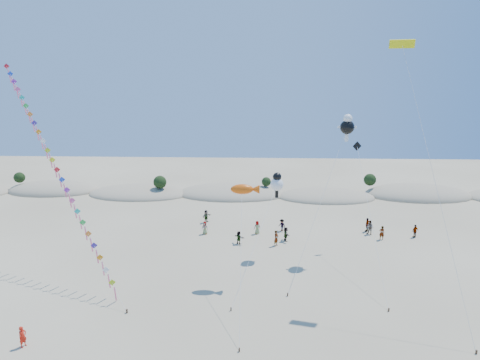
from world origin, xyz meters
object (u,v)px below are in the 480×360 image
object	(u,v)px
parafoil_kite	(404,51)
flyer_foreground	(23,337)
fish_kite	(245,190)
kite_train	(53,162)

from	to	relation	value
parafoil_kite	flyer_foreground	size ratio (longest dim) A/B	13.76
parafoil_kite	fish_kite	bearing A→B (deg)	178.21
flyer_foreground	parafoil_kite	bearing A→B (deg)	-48.86
kite_train	parafoil_kite	bearing A→B (deg)	-4.72
flyer_foreground	fish_kite	bearing A→B (deg)	-33.84
parafoil_kite	flyer_foreground	bearing A→B (deg)	-159.54
flyer_foreground	kite_train	bearing A→B (deg)	34.93
kite_train	flyer_foreground	world-z (taller)	kite_train
kite_train	parafoil_kite	world-z (taller)	parafoil_kite
kite_train	fish_kite	size ratio (longest dim) A/B	1.80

